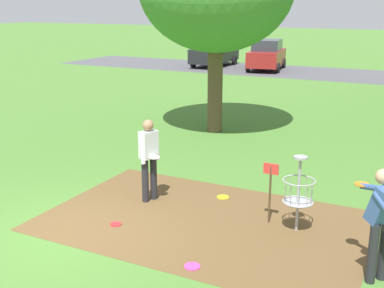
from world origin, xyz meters
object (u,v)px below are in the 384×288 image
Objects in this scene: player_foreground_watching at (381,218)px; frisbee_far_left at (383,200)px; frisbee_mid_grass at (116,224)px; parked_car_center_left at (267,55)px; player_throwing at (149,156)px; frisbee_near_basket at (192,266)px; frisbee_far_right at (223,197)px; parked_car_leftmost at (214,52)px; disc_golf_basket at (295,190)px.

player_foreground_watching is 3.46m from frisbee_far_left.
frisbee_far_left is at bearing 39.18° from frisbee_mid_grass.
player_throwing is at bearing -77.64° from parked_car_center_left.
frisbee_near_basket and frisbee_far_right have the same top height.
parked_car_leftmost is at bearing 113.59° from frisbee_near_basket.
frisbee_far_right is 0.06× the size of parked_car_leftmost.
frisbee_near_basket and frisbee_mid_grass have the same top height.
parked_car_leftmost is 0.95× the size of parked_car_center_left.
frisbee_mid_grass is at bearing 159.47° from frisbee_near_basket.
frisbee_far_right is 21.52m from parked_car_center_left.
parked_car_leftmost is at bearing 111.06° from player_throwing.
player_throwing is 23.27m from parked_car_leftmost.
frisbee_mid_grass is at bearing -87.33° from player_throwing.
player_throwing is 6.62× the size of frisbee_far_left.
parked_car_leftmost is at bearing 114.80° from frisbee_far_right.
player_foreground_watching is 6.77× the size of frisbee_near_basket.
frisbee_far_left is at bearing 59.46° from disc_golf_basket.
player_throwing is 1.62m from frisbee_mid_grass.
parked_car_center_left is (-9.28, 22.61, -0.06)m from player_foreground_watching.
parked_car_center_left is at bearing 101.81° from frisbee_mid_grass.
frisbee_far_right is 23.04m from parked_car_leftmost.
frisbee_near_basket is 25.93m from parked_car_leftmost.
player_throwing is at bearing 92.67° from frisbee_mid_grass.
player_throwing reaches higher than frisbee_far_left.
disc_golf_basket reaches higher than frisbee_near_basket.
frisbee_near_basket is (-1.02, -2.02, -0.74)m from disc_golf_basket.
parked_car_center_left is (3.66, -0.25, 0.00)m from parked_car_leftmost.
player_foreground_watching reaches higher than frisbee_mid_grass.
frisbee_mid_grass is 0.05× the size of parked_car_center_left.
frisbee_far_left is (4.26, 3.47, 0.00)m from frisbee_mid_grass.
player_throwing is at bearing -147.93° from frisbee_far_right.
player_foreground_watching and player_throwing have the same top height.
parked_car_leftmost is 3.67m from parked_car_center_left.
player_foreground_watching is 1.00× the size of player_throwing.
parked_car_leftmost reaches higher than frisbee_far_right.
player_foreground_watching is 2.88m from frisbee_near_basket.
disc_golf_basket is 0.33× the size of parked_car_leftmost.
player_foreground_watching is at bearing 19.11° from frisbee_near_basket.
disc_golf_basket is 1.93m from player_foreground_watching.
disc_golf_basket is 0.81× the size of player_throwing.
player_throwing is 6.66× the size of frisbee_far_right.
frisbee_far_right is at bearing 149.12° from player_foreground_watching.
player_throwing is 0.39× the size of parked_car_center_left.
disc_golf_basket reaches higher than frisbee_far_left.
parked_car_center_left is (-6.00, 20.65, 0.91)m from frisbee_far_right.
parked_car_leftmost is (-12.68, 19.55, 0.91)m from frisbee_far_left.
parked_car_center_left reaches higher than frisbee_far_left.
frisbee_near_basket is (2.01, -2.03, -0.96)m from player_throwing.
parked_car_leftmost reaches higher than frisbee_mid_grass.
player_throwing is 4.93m from frisbee_far_left.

